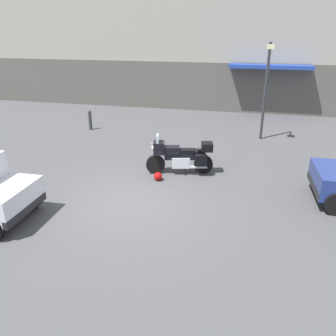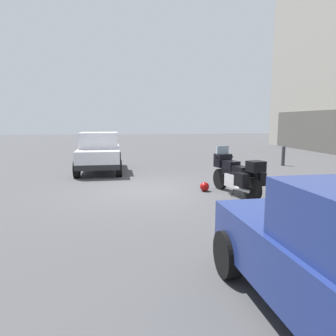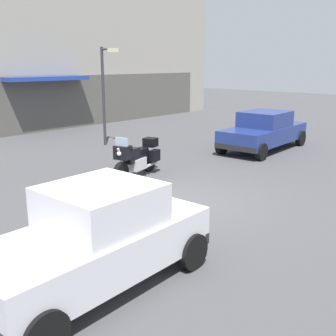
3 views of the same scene
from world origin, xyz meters
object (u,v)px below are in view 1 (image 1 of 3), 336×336
at_px(motorcycle, 181,156).
at_px(streetlamp_curbside, 266,82).
at_px(helmet, 158,176).
at_px(bollard_curbside, 90,119).

height_order(motorcycle, streetlamp_curbside, streetlamp_curbside).
xyz_separation_m(motorcycle, streetlamp_curbside, (2.68, 4.58, 1.92)).
distance_m(motorcycle, streetlamp_curbside, 5.64).
distance_m(helmet, streetlamp_curbside, 6.71).
bearing_deg(bollard_curbside, streetlamp_curbside, 1.80).
relative_size(helmet, bollard_curbside, 0.29).
height_order(helmet, bollard_curbside, bollard_curbside).
height_order(streetlamp_curbside, bollard_curbside, streetlamp_curbside).
bearing_deg(motorcycle, bollard_curbside, -52.59).
height_order(helmet, streetlamp_curbside, streetlamp_curbside).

